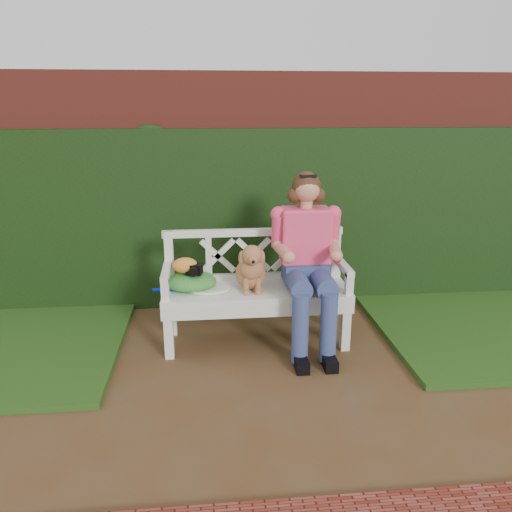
{
  "coord_description": "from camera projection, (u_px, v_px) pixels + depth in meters",
  "views": [
    {
      "loc": [
        -0.36,
        -3.0,
        1.9
      ],
      "look_at": [
        0.01,
        0.78,
        0.75
      ],
      "focal_mm": 35.0,
      "sensor_mm": 36.0,
      "label": 1
    }
  ],
  "objects": [
    {
      "name": "seated_woman",
      "position": [
        306.0,
        262.0,
        4.0
      ],
      "size": [
        0.63,
        0.81,
        1.39
      ],
      "primitive_type": null,
      "rotation": [
        0.0,
        0.0,
        -0.05
      ],
      "color": "#ED4D76",
      "rests_on": "ground"
    },
    {
      "name": "brick_wall",
      "position": [
        244.0,
        190.0,
        4.93
      ],
      "size": [
        10.0,
        0.3,
        2.2
      ],
      "primitive_type": "cube",
      "color": "maroon",
      "rests_on": "ground"
    },
    {
      "name": "camera_item",
      "position": [
        194.0,
        269.0,
        3.93
      ],
      "size": [
        0.14,
        0.12,
        0.08
      ],
      "primitive_type": "cube",
      "rotation": [
        0.0,
        0.0,
        -0.25
      ],
      "color": "black",
      "rests_on": "green_bag"
    },
    {
      "name": "dog",
      "position": [
        251.0,
        266.0,
        3.96
      ],
      "size": [
        0.33,
        0.4,
        0.4
      ],
      "primitive_type": null,
      "rotation": [
        0.0,
        0.0,
        0.18
      ],
      "color": "#A86F30",
      "rests_on": "garden_bench"
    },
    {
      "name": "garden_bench",
      "position": [
        256.0,
        315.0,
        4.11
      ],
      "size": [
        1.63,
        0.74,
        0.48
      ],
      "primitive_type": null,
      "rotation": [
        0.0,
        0.0,
        -0.09
      ],
      "color": "white",
      "rests_on": "ground"
    },
    {
      "name": "ivy_hedge",
      "position": [
        246.0,
        219.0,
        4.79
      ],
      "size": [
        10.0,
        0.18,
        1.7
      ],
      "primitive_type": "cube",
      "color": "#19340F",
      "rests_on": "ground"
    },
    {
      "name": "ground",
      "position": [
        266.0,
        393.0,
        3.44
      ],
      "size": [
        60.0,
        60.0,
        0.0
      ],
      "primitive_type": "plane",
      "color": "#543016"
    },
    {
      "name": "baseball_glove",
      "position": [
        185.0,
        265.0,
        3.95
      ],
      "size": [
        0.22,
        0.18,
        0.13
      ],
      "primitive_type": "ellipsoid",
      "rotation": [
        0.0,
        0.0,
        0.17
      ],
      "color": "orange",
      "rests_on": "green_bag"
    },
    {
      "name": "green_bag",
      "position": [
        191.0,
        281.0,
        3.99
      ],
      "size": [
        0.45,
        0.37,
        0.14
      ],
      "primitive_type": null,
      "rotation": [
        0.0,
        0.0,
        0.13
      ],
      "color": "#227614",
      "rests_on": "garden_bench"
    },
    {
      "name": "tennis_racket",
      "position": [
        205.0,
        288.0,
        3.99
      ],
      "size": [
        0.7,
        0.47,
        0.03
      ],
      "primitive_type": null,
      "rotation": [
        0.0,
        0.0,
        0.35
      ],
      "color": "silver",
      "rests_on": "garden_bench"
    }
  ]
}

